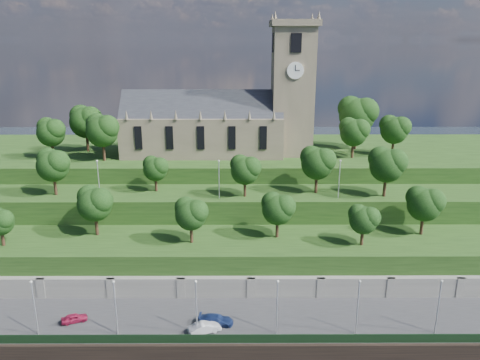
{
  "coord_description": "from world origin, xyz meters",
  "views": [
    {
      "loc": [
        3.23,
        -48.37,
        37.49
      ],
      "look_at": [
        3.51,
        30.0,
        14.0
      ],
      "focal_mm": 35.0,
      "sensor_mm": 36.0,
      "label": 1
    }
  ],
  "objects_px": {
    "car_left": "(74,318)",
    "car_right": "(216,320)",
    "car_middle": "(204,328)",
    "church": "(226,117)"
  },
  "relations": [
    {
      "from": "church",
      "to": "car_right",
      "type": "relative_size",
      "value": 8.58
    },
    {
      "from": "car_middle",
      "to": "car_right",
      "type": "height_order",
      "value": "car_middle"
    },
    {
      "from": "church",
      "to": "car_right",
      "type": "distance_m",
      "value": 45.94
    },
    {
      "from": "car_left",
      "to": "car_right",
      "type": "bearing_deg",
      "value": -113.89
    },
    {
      "from": "car_left",
      "to": "car_right",
      "type": "relative_size",
      "value": 0.74
    },
    {
      "from": "church",
      "to": "car_right",
      "type": "xyz_separation_m",
      "value": [
        -0.5,
        -41.42,
        -19.87
      ]
    },
    {
      "from": "church",
      "to": "car_middle",
      "type": "distance_m",
      "value": 47.59
    },
    {
      "from": "car_right",
      "to": "car_left",
      "type": "bearing_deg",
      "value": 93.91
    },
    {
      "from": "car_left",
      "to": "car_right",
      "type": "height_order",
      "value": "car_right"
    },
    {
      "from": "car_middle",
      "to": "church",
      "type": "bearing_deg",
      "value": -24.99
    }
  ]
}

